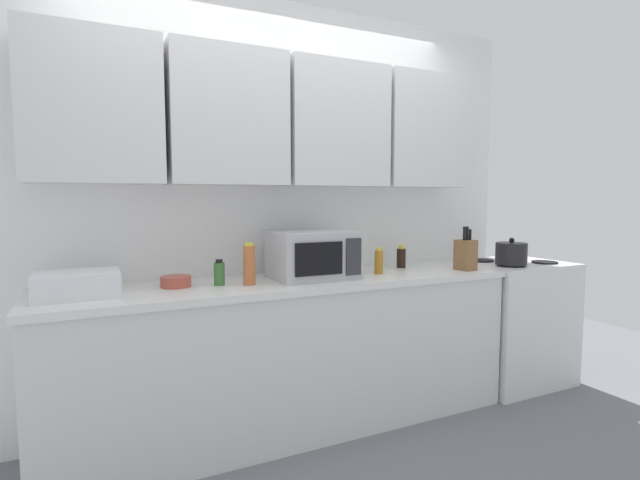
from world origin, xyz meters
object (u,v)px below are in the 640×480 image
at_px(stove_range, 510,321).
at_px(bottle_soy_dark, 401,258).
at_px(kettle, 511,253).
at_px(bottle_amber_vinegar, 379,261).
at_px(bottle_spice_jar, 249,265).
at_px(bowl_ceramic_small, 176,282).
at_px(microwave, 313,255).
at_px(bottle_green_oil, 219,273).
at_px(knife_block, 466,254).
at_px(dish_rack, 77,284).

relative_size(stove_range, bottle_soy_dark, 5.80).
bearing_deg(kettle, bottle_amber_vinegar, 173.48).
distance_m(bottle_spice_jar, bowl_ceramic_small, 0.40).
bearing_deg(bottle_amber_vinegar, stove_range, 1.11).
relative_size(stove_range, microwave, 1.90).
relative_size(bottle_spice_jar, bowl_ceramic_small, 1.44).
height_order(bottle_amber_vinegar, bowl_ceramic_small, bottle_amber_vinegar).
distance_m(bottle_green_oil, bowl_ceramic_small, 0.23).
bearing_deg(bottle_green_oil, bowl_ceramic_small, 166.39).
relative_size(stove_range, kettle, 4.30).
bearing_deg(bottle_soy_dark, bottle_amber_vinegar, -151.27).
height_order(stove_range, bottle_spice_jar, bottle_spice_jar).
bearing_deg(bottle_spice_jar, bowl_ceramic_small, 162.71).
xyz_separation_m(bottle_green_oil, bowl_ceramic_small, (-0.22, 0.05, -0.04)).
distance_m(knife_block, bottle_amber_vinegar, 0.61).
height_order(microwave, bottle_amber_vinegar, microwave).
relative_size(bottle_green_oil, bottle_amber_vinegar, 0.85).
bearing_deg(bottle_green_oil, bottle_spice_jar, -22.47).
relative_size(bottle_soy_dark, bowl_ceramic_small, 0.97).
distance_m(kettle, bottle_green_oil, 2.03).
bearing_deg(bottle_spice_jar, stove_range, 1.19).
distance_m(knife_block, bottle_soy_dark, 0.42).
height_order(stove_range, microwave, microwave).
relative_size(dish_rack, bowl_ceramic_small, 2.36).
bearing_deg(kettle, microwave, 174.48).
distance_m(bottle_amber_vinegar, bowl_ceramic_small, 1.23).
relative_size(kettle, bottle_spice_jar, 0.91).
bearing_deg(microwave, bowl_ceramic_small, 174.73).
bearing_deg(bowl_ceramic_small, microwave, -5.27).
bearing_deg(kettle, stove_range, 39.47).
xyz_separation_m(dish_rack, bottle_spice_jar, (0.84, -0.06, 0.05)).
bearing_deg(bottle_spice_jar, microwave, 6.23).
distance_m(microwave, dish_rack, 1.25).
xyz_separation_m(kettle, dish_rack, (-2.72, 0.16, -0.03)).
bearing_deg(dish_rack, bowl_ceramic_small, 6.53).
bearing_deg(bottle_amber_vinegar, kettle, -6.52).
distance_m(microwave, knife_block, 1.06).
relative_size(microwave, bottle_spice_jar, 2.06).
distance_m(stove_range, knife_block, 0.82).
relative_size(kettle, bowl_ceramic_small, 1.32).
distance_m(bottle_soy_dark, bowl_ceramic_small, 1.51).
height_order(bottle_soy_dark, bottle_amber_vinegar, bottle_amber_vinegar).
bearing_deg(bottle_spice_jar, bottle_soy_dark, 8.69).
xyz_separation_m(dish_rack, bottle_soy_dark, (1.98, 0.11, 0.01)).
xyz_separation_m(kettle, bottle_green_oil, (-2.03, 0.16, -0.02)).
relative_size(microwave, bottle_amber_vinegar, 2.89).
height_order(bottle_spice_jar, bottle_amber_vinegar, bottle_spice_jar).
bearing_deg(kettle, bottle_spice_jar, 177.02).
height_order(dish_rack, bottle_spice_jar, bottle_spice_jar).
distance_m(microwave, bottle_amber_vinegar, 0.45).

